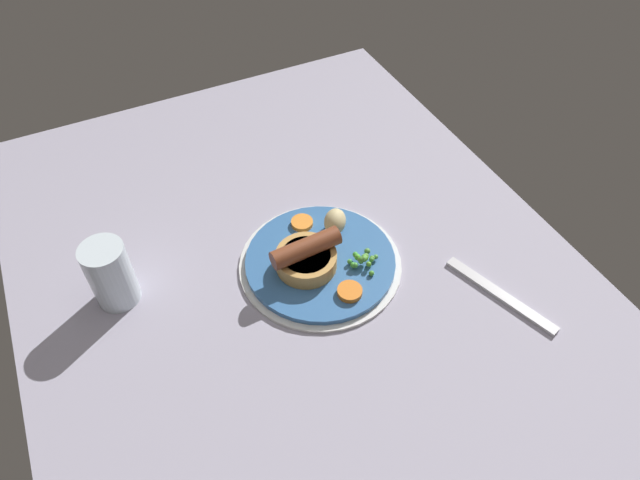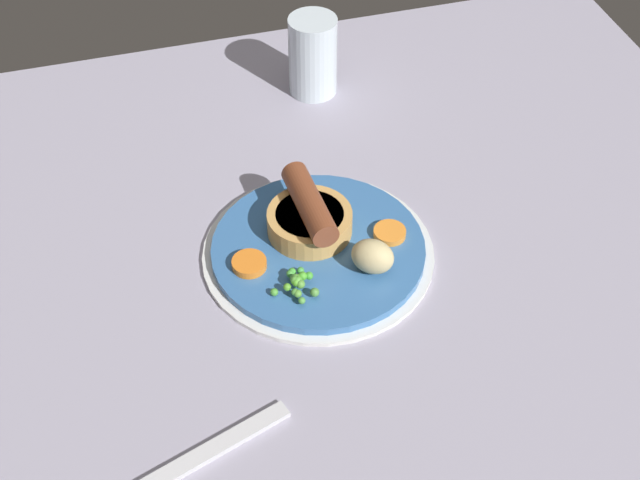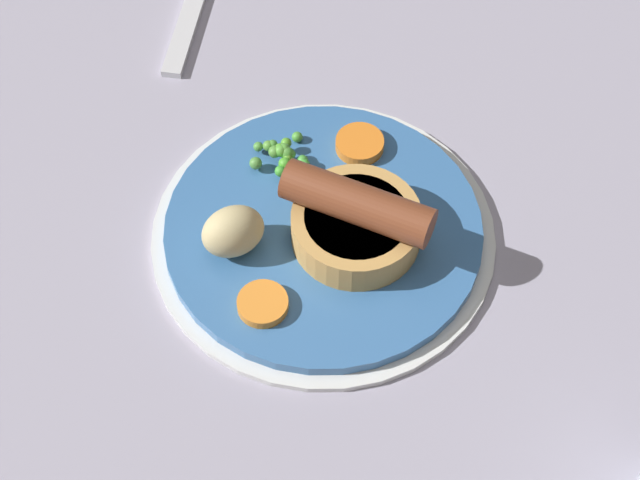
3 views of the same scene
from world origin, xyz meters
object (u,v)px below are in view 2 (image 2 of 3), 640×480
Objects in this scene: potato_chunk_1 at (373,256)px; drinking_glass at (313,56)px; carrot_slice_1 at (390,233)px; carrot_slice_0 at (249,264)px; fork at (198,458)px; dinner_plate at (318,251)px; sausage_pudding at (310,217)px; pea_pile at (297,282)px.

potato_chunk_1 is 0.43× the size of drinking_glass.
carrot_slice_1 is at bearing -129.10° from potato_chunk_1.
potato_chunk_1 reaches higher than carrot_slice_0.
carrot_slice_1 is 0.19× the size of fork.
fork is (24.31, 20.02, -1.47)cm from carrot_slice_1.
carrot_slice_0 is (11.89, -3.77, -1.44)cm from potato_chunk_1.
dinner_plate is 7.77cm from carrot_slice_1.
fork is at bearing 51.05° from dinner_plate.
carrot_slice_1 is at bearing -113.86° from sausage_pudding.
drinking_glass is at bearing -104.64° from dinner_plate.
sausage_pudding is 8.40cm from pea_pile.
drinking_glass reaches higher than potato_chunk_1.
pea_pile is 1.35× the size of carrot_slice_0.
sausage_pudding reaches higher than pea_pile.
carrot_slice_0 is at bearing 1.19° from carrot_slice_1.
potato_chunk_1 is 0.24× the size of fork.
pea_pile reaches higher than fork.
fork is at bearing 65.21° from carrot_slice_0.
pea_pile is at bearing 22.22° from carrot_slice_1.
dinner_plate is 5.54× the size of potato_chunk_1.
sausage_pudding is 1.03× the size of drinking_glass.
potato_chunk_1 is 26.52cm from fork.
carrot_slice_1 is at bearing -158.87° from fork.
drinking_glass is at bearing -89.54° from carrot_slice_1.
drinking_glass is at bearing -19.57° from sausage_pudding.
sausage_pudding is at bearing -155.67° from carrot_slice_0.
drinking_glass is (-7.43, -28.43, 4.57)cm from dinner_plate.
sausage_pudding is at bearing -57.03° from potato_chunk_1.
drinking_glass is (-3.08, -33.10, 1.88)cm from potato_chunk_1.
dinner_plate is 26.49cm from fork.
carrot_slice_0 reaches higher than dinner_plate.
carrot_slice_1 is (-15.21, -0.32, -0.05)cm from carrot_slice_0.
sausage_pudding is 8.19cm from carrot_slice_0.
carrot_slice_0 is (3.89, -4.31, -0.64)cm from pea_pile.
carrot_slice_1 reaches higher than dinner_plate.
fork is (12.99, 15.40, -2.16)cm from pea_pile.
carrot_slice_0 is at bearing 62.95° from drinking_glass.
drinking_glass is (-24.08, -49.03, 4.84)cm from fork.
dinner_plate is at bearing 75.36° from drinking_glass.
potato_chunk_1 is 33.29cm from drinking_glass.
pea_pile is (3.66, 5.20, 1.90)cm from dinner_plate.
sausage_pudding is 0.59× the size of fork.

